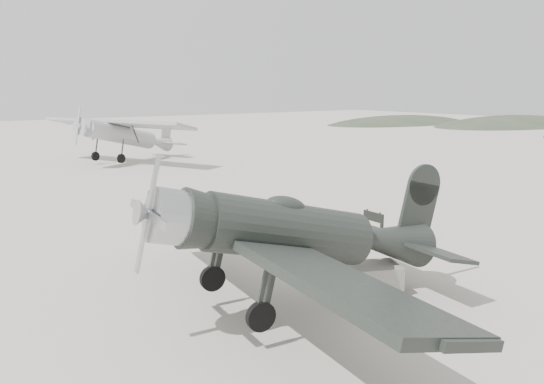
# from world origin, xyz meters

# --- Properties ---
(ground) EXTENTS (160.00, 160.00, 0.00)m
(ground) POSITION_xyz_m (0.00, 0.00, 0.00)
(ground) COLOR #ADA799
(ground) RESTS_ON ground
(hill_east_north) EXTENTS (36.00, 18.00, 6.00)m
(hill_east_north) POSITION_xyz_m (60.00, 28.00, 0.00)
(hill_east_north) COLOR #313D2D
(hill_east_north) RESTS_ON ground
(hill_northeast) EXTENTS (32.00, 16.00, 5.20)m
(hill_northeast) POSITION_xyz_m (50.00, 40.00, 0.00)
(hill_northeast) COLOR #313D2D
(hill_northeast) RESTS_ON ground
(lowwing_monoplane) EXTENTS (7.79, 10.90, 3.50)m
(lowwing_monoplane) POSITION_xyz_m (-4.70, -4.48, 1.85)
(lowwing_monoplane) COLOR black
(lowwing_monoplane) RESTS_ON ground
(highwing_monoplane) EXTENTS (9.09, 11.92, 3.47)m
(highwing_monoplane) POSITION_xyz_m (1.08, 22.17, 2.17)
(highwing_monoplane) COLOR #929497
(highwing_monoplane) RESTS_ON ground
(equipment_block) EXTENTS (1.71, 1.44, 0.73)m
(equipment_block) POSITION_xyz_m (-2.59, -4.65, 0.37)
(equipment_block) COLOR slate
(equipment_block) RESTS_ON ground
(sign_board) EXTENTS (0.08, 0.86, 1.23)m
(sign_board) POSITION_xyz_m (0.28, -2.00, 0.74)
(sign_board) COLOR #333333
(sign_board) RESTS_ON ground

